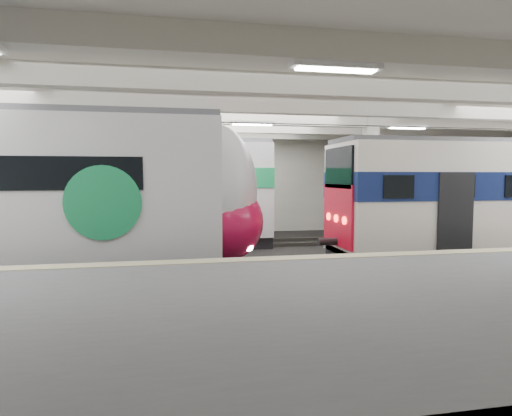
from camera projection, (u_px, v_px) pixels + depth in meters
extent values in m
cube|color=black|center=(264.00, 275.00, 13.55)|extent=(36.00, 24.00, 0.10)
cube|color=silver|center=(264.00, 95.00, 13.13)|extent=(36.00, 24.00, 0.20)
cube|color=beige|center=(226.00, 182.00, 23.14)|extent=(30.00, 0.10, 5.50)
cube|color=beige|center=(511.00, 215.00, 3.55)|extent=(30.00, 0.10, 5.50)
cube|color=#5B5A5D|center=(343.00, 327.00, 7.14)|extent=(30.00, 7.00, 1.10)
cube|color=#C3B98A|center=(291.00, 258.00, 10.28)|extent=(30.00, 0.50, 0.02)
cube|color=beige|center=(167.00, 185.00, 15.72)|extent=(0.50, 0.50, 5.50)
cube|color=beige|center=(370.00, 184.00, 17.22)|extent=(0.50, 0.50, 5.50)
cube|color=beige|center=(264.00, 105.00, 13.15)|extent=(30.00, 18.00, 0.50)
cube|color=#59544C|center=(264.00, 271.00, 13.54)|extent=(30.00, 1.52, 0.16)
cube|color=#59544C|center=(238.00, 244.00, 18.93)|extent=(30.00, 1.52, 0.16)
cylinder|color=black|center=(264.00, 123.00, 13.20)|extent=(30.00, 0.03, 0.03)
cylinder|color=black|center=(238.00, 139.00, 18.58)|extent=(30.00, 0.03, 0.03)
cube|color=white|center=(280.00, 106.00, 11.22)|extent=(26.00, 8.40, 0.12)
ellipsoid|color=silver|center=(217.00, 192.00, 13.08)|extent=(2.47, 3.06, 4.11)
ellipsoid|color=#B70F3B|center=(221.00, 221.00, 13.17)|extent=(2.63, 3.12, 2.52)
cylinder|color=#1A8F52|center=(103.00, 203.00, 10.96)|extent=(1.94, 0.06, 1.94)
cube|color=white|center=(511.00, 198.00, 15.04)|extent=(12.78, 2.80, 3.64)
cube|color=navy|center=(511.00, 185.00, 15.00)|extent=(12.82, 2.86, 0.88)
cube|color=red|center=(338.00, 215.00, 13.87)|extent=(0.08, 2.38, 2.00)
cube|color=black|center=(338.00, 168.00, 13.76)|extent=(0.08, 2.24, 1.31)
cube|color=black|center=(508.00, 253.00, 15.19)|extent=(12.78, 1.96, 0.70)
cube|color=silver|center=(94.00, 190.00, 17.62)|extent=(14.65, 3.22, 3.96)
cube|color=#1A8F52|center=(94.00, 178.00, 17.58)|extent=(14.70, 3.29, 0.83)
cube|color=#4C4C51|center=(93.00, 139.00, 17.47)|extent=(14.64, 2.70, 0.16)
cube|color=black|center=(95.00, 243.00, 17.79)|extent=(14.65, 2.91, 0.60)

